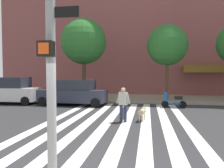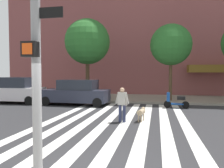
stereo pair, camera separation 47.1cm
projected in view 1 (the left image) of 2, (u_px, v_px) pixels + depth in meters
ground_plane at (116, 121)px, 10.73m from camera, size 160.00×160.00×0.00m
sidewalk_far at (131, 98)px, 19.85m from camera, size 80.00×6.00×0.15m
crosswalk_stripes at (118, 121)px, 10.72m from camera, size 6.75×11.91×0.01m
traffic_light_pole at (49, 8)px, 4.07m from camera, size 0.74×0.46×5.80m
parked_car_near_curb at (12, 91)px, 16.73m from camera, size 4.28×2.04×2.02m
parked_car_behind_first at (74, 93)px, 15.94m from camera, size 4.87×2.07×1.85m
parked_scooter at (174, 101)px, 14.68m from camera, size 1.63×0.50×1.11m
street_tree_nearest at (84, 42)px, 18.51m from camera, size 3.83×3.83×6.76m
street_tree_middle at (167, 45)px, 17.42m from camera, size 3.24×3.24×6.03m
pedestrian_dog_walker at (123, 103)px, 10.38m from camera, size 0.71×0.31×1.64m
dog_on_leash at (142, 112)px, 10.64m from camera, size 0.38×0.99×0.65m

